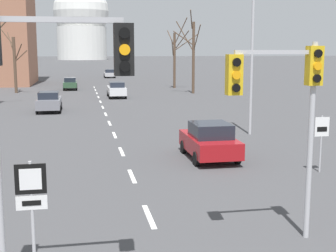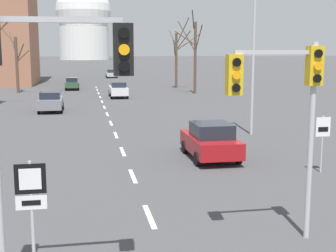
% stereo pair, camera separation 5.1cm
% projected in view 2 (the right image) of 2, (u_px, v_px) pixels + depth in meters
% --- Properties ---
extents(lane_stripe_1, '(0.16, 2.00, 0.01)m').
position_uv_depth(lane_stripe_1, '(149.00, 216.00, 13.59)').
color(lane_stripe_1, silver).
rests_on(lane_stripe_1, ground_plane).
extents(lane_stripe_2, '(0.16, 2.00, 0.01)m').
position_uv_depth(lane_stripe_2, '(133.00, 176.00, 17.96)').
color(lane_stripe_2, silver).
rests_on(lane_stripe_2, ground_plane).
extents(lane_stripe_3, '(0.16, 2.00, 0.01)m').
position_uv_depth(lane_stripe_3, '(123.00, 151.00, 22.33)').
color(lane_stripe_3, silver).
rests_on(lane_stripe_3, ground_plane).
extents(lane_stripe_4, '(0.16, 2.00, 0.01)m').
position_uv_depth(lane_stripe_4, '(116.00, 135.00, 26.70)').
color(lane_stripe_4, silver).
rests_on(lane_stripe_4, ground_plane).
extents(lane_stripe_5, '(0.16, 2.00, 0.01)m').
position_uv_depth(lane_stripe_5, '(111.00, 123.00, 31.07)').
color(lane_stripe_5, silver).
rests_on(lane_stripe_5, ground_plane).
extents(lane_stripe_6, '(0.16, 2.00, 0.01)m').
position_uv_depth(lane_stripe_6, '(107.00, 114.00, 35.44)').
color(lane_stripe_6, silver).
rests_on(lane_stripe_6, ground_plane).
extents(lane_stripe_7, '(0.16, 2.00, 0.01)m').
position_uv_depth(lane_stripe_7, '(104.00, 107.00, 39.80)').
color(lane_stripe_7, silver).
rests_on(lane_stripe_7, ground_plane).
extents(lane_stripe_8, '(0.16, 2.00, 0.01)m').
position_uv_depth(lane_stripe_8, '(102.00, 102.00, 44.17)').
color(lane_stripe_8, silver).
rests_on(lane_stripe_8, ground_plane).
extents(lane_stripe_9, '(0.16, 2.00, 0.01)m').
position_uv_depth(lane_stripe_9, '(100.00, 97.00, 48.54)').
color(lane_stripe_9, silver).
rests_on(lane_stripe_9, ground_plane).
extents(lane_stripe_10, '(0.16, 2.00, 0.01)m').
position_uv_depth(lane_stripe_10, '(99.00, 93.00, 52.91)').
color(lane_stripe_10, silver).
rests_on(lane_stripe_10, ground_plane).
extents(lane_stripe_11, '(0.16, 2.00, 0.01)m').
position_uv_depth(lane_stripe_11, '(97.00, 90.00, 57.28)').
color(lane_stripe_11, silver).
rests_on(lane_stripe_11, ground_plane).
extents(lane_stripe_12, '(0.16, 2.00, 0.01)m').
position_uv_depth(lane_stripe_12, '(96.00, 87.00, 61.65)').
color(lane_stripe_12, silver).
rests_on(lane_stripe_12, ground_plane).
extents(traffic_signal_near_left, '(2.72, 0.34, 5.57)m').
position_uv_depth(traffic_signal_near_left, '(38.00, 80.00, 8.45)').
color(traffic_signal_near_left, '#B2B2B7').
rests_on(traffic_signal_near_left, ground_plane).
extents(traffic_signal_near_right, '(2.40, 0.34, 4.98)m').
position_uv_depth(traffic_signal_near_right, '(286.00, 91.00, 11.35)').
color(traffic_signal_near_right, '#B2B2B7').
rests_on(traffic_signal_near_right, ground_plane).
extents(route_sign_post, '(0.60, 0.08, 2.65)m').
position_uv_depth(route_sign_post, '(31.00, 203.00, 9.17)').
color(route_sign_post, '#B2B2B7').
rests_on(route_sign_post, ground_plane).
extents(speed_limit_sign, '(0.60, 0.08, 2.26)m').
position_uv_depth(speed_limit_sign, '(323.00, 135.00, 18.29)').
color(speed_limit_sign, '#B2B2B7').
rests_on(speed_limit_sign, ground_plane).
extents(street_lamp_right, '(1.69, 0.36, 9.45)m').
position_uv_depth(street_lamp_right, '(250.00, 35.00, 25.99)').
color(street_lamp_right, '#B2B2B7').
rests_on(street_lamp_right, ground_plane).
extents(sedan_near_left, '(1.94, 4.15, 1.48)m').
position_uv_depth(sedan_near_left, '(112.00, 73.00, 83.13)').
color(sedan_near_left, '#B7B7BC').
rests_on(sedan_near_left, ground_plane).
extents(sedan_near_right, '(1.79, 4.54, 1.61)m').
position_uv_depth(sedan_near_right, '(118.00, 89.00, 48.03)').
color(sedan_near_right, silver).
rests_on(sedan_near_right, ground_plane).
extents(sedan_mid_centre, '(1.98, 4.01, 1.63)m').
position_uv_depth(sedan_mid_centre, '(211.00, 141.00, 20.75)').
color(sedan_mid_centre, maroon).
rests_on(sedan_mid_centre, ground_plane).
extents(sedan_far_left, '(1.68, 4.14, 1.51)m').
position_uv_depth(sedan_far_left, '(72.00, 83.00, 57.51)').
color(sedan_far_left, '#2D4C33').
rests_on(sedan_far_left, ground_plane).
extents(sedan_far_right, '(1.88, 4.06, 1.59)m').
position_uv_depth(sedan_far_right, '(51.00, 101.00, 36.88)').
color(sedan_far_right, slate).
rests_on(sedan_far_right, ground_plane).
extents(bare_tree_left_near, '(3.50, 4.12, 7.86)m').
position_uv_depth(bare_tree_left_near, '(16.00, 61.00, 52.89)').
color(bare_tree_left_near, brown).
rests_on(bare_tree_left_near, ground_plane).
extents(bare_tree_right_near, '(4.06, 4.76, 8.85)m').
position_uv_depth(bare_tree_right_near, '(177.00, 56.00, 59.56)').
color(bare_tree_right_near, brown).
rests_on(bare_tree_right_near, ground_plane).
extents(bare_tree_right_far, '(2.69, 3.58, 9.02)m').
position_uv_depth(bare_tree_right_far, '(194.00, 54.00, 51.94)').
color(bare_tree_right_far, brown).
rests_on(bare_tree_right_far, ground_plane).
extents(capitol_dome, '(28.81, 28.81, 40.69)m').
position_uv_depth(capitol_dome, '(84.00, 22.00, 245.79)').
color(capitol_dome, silver).
rests_on(capitol_dome, ground_plane).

